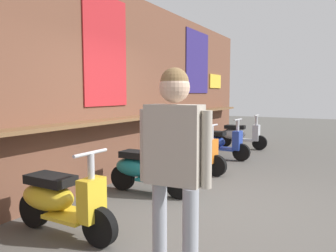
{
  "coord_description": "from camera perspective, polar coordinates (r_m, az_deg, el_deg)",
  "views": [
    {
      "loc": [
        -4.16,
        -1.66,
        1.54
      ],
      "look_at": [
        0.9,
        1.15,
        0.98
      ],
      "focal_mm": 35.37,
      "sensor_mm": 36.0,
      "label": 1
    }
  ],
  "objects": [
    {
      "name": "market_stall_facade",
      "position": [
        5.56,
        -12.5,
        6.69
      ],
      "size": [
        12.93,
        0.61,
        3.33
      ],
      "color": "brown",
      "rests_on": "ground_plane"
    },
    {
      "name": "scooter_blue",
      "position": [
        7.97,
        8.59,
        -2.8
      ],
      "size": [
        0.46,
        1.4,
        0.97
      ],
      "rotation": [
        0.0,
        0.0,
        -1.61
      ],
      "color": "#233D9E",
      "rests_on": "ground_plane"
    },
    {
      "name": "shopper_browsing",
      "position": [
        2.52,
        1.11,
        -4.95
      ],
      "size": [
        0.24,
        0.59,
        1.74
      ],
      "rotation": [
        0.0,
        0.0,
        0.08
      ],
      "color": "#999EA8",
      "rests_on": "ground_plane"
    },
    {
      "name": "scooter_silver",
      "position": [
        9.55,
        12.12,
        -1.48
      ],
      "size": [
        0.46,
        1.4,
        0.97
      ],
      "rotation": [
        0.0,
        0.0,
        -1.54
      ],
      "color": "#B2B5BA",
      "rests_on": "ground_plane"
    },
    {
      "name": "scooter_yellow",
      "position": [
        3.88,
        -18.3,
        -12.0
      ],
      "size": [
        0.46,
        1.4,
        0.97
      ],
      "rotation": [
        0.0,
        0.0,
        -1.59
      ],
      "color": "gold",
      "rests_on": "ground_plane"
    },
    {
      "name": "scooter_orange",
      "position": [
        6.51,
        3.64,
        -4.63
      ],
      "size": [
        0.48,
        1.4,
        0.97
      ],
      "rotation": [
        0.0,
        0.0,
        -1.63
      ],
      "color": "orange",
      "rests_on": "ground_plane"
    },
    {
      "name": "scooter_teal",
      "position": [
        5.16,
        -3.98,
        -7.35
      ],
      "size": [
        0.46,
        1.4,
        0.97
      ],
      "rotation": [
        0.0,
        0.0,
        -1.54
      ],
      "color": "#197075",
      "rests_on": "ground_plane"
    },
    {
      "name": "ground_plane",
      "position": [
        4.74,
        7.06,
        -13.44
      ],
      "size": [
        36.22,
        36.22,
        0.0
      ],
      "primitive_type": "plane",
      "color": "#56544F"
    }
  ]
}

